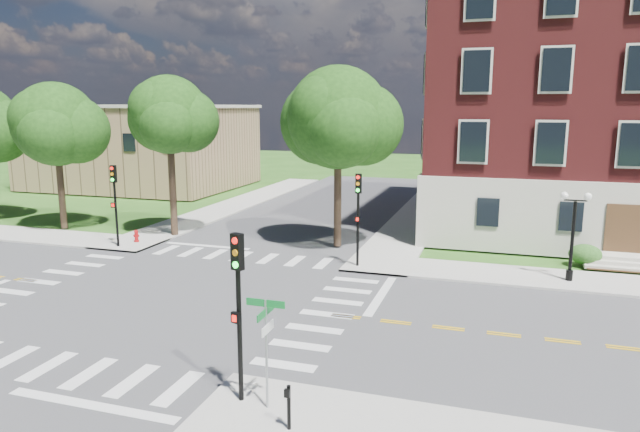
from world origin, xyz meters
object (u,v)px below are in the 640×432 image
(traffic_signal_ne, at_px, (358,208))
(fire_hydrant, at_px, (136,236))
(traffic_signal_se, at_px, (238,296))
(street_sign_pole, at_px, (266,332))
(push_button_post, at_px, (289,405))
(traffic_signal_nw, at_px, (115,195))
(twin_lamp_west, at_px, (573,231))

(traffic_signal_ne, height_order, fire_hydrant, traffic_signal_ne)
(traffic_signal_se, relative_size, traffic_signal_ne, 1.00)
(traffic_signal_ne, distance_m, street_sign_pole, 14.62)
(push_button_post, bearing_deg, traffic_signal_ne, 97.50)
(traffic_signal_nw, relative_size, fire_hydrant, 6.40)
(traffic_signal_ne, distance_m, twin_lamp_west, 10.25)
(twin_lamp_west, xyz_separation_m, fire_hydrant, (-24.35, 0.49, -2.06))
(push_button_post, bearing_deg, traffic_signal_nw, 137.44)
(traffic_signal_se, height_order, traffic_signal_ne, same)
(twin_lamp_west, bearing_deg, push_button_post, -117.12)
(traffic_signal_se, bearing_deg, twin_lamp_west, 56.32)
(push_button_post, height_order, fire_hydrant, push_button_post)
(traffic_signal_se, xyz_separation_m, street_sign_pole, (0.87, -0.14, -0.88))
(traffic_signal_se, bearing_deg, traffic_signal_nw, 136.06)
(push_button_post, relative_size, fire_hydrant, 1.60)
(street_sign_pole, relative_size, push_button_post, 2.58)
(push_button_post, bearing_deg, traffic_signal_se, 151.31)
(traffic_signal_ne, height_order, push_button_post, traffic_signal_ne)
(twin_lamp_west, height_order, street_sign_pole, twin_lamp_west)
(traffic_signal_se, distance_m, traffic_signal_nw, 20.46)
(traffic_signal_nw, xyz_separation_m, fire_hydrant, (0.37, 1.29, -2.72))
(traffic_signal_ne, xyz_separation_m, push_button_post, (2.03, -15.39, -2.39))
(traffic_signal_se, relative_size, traffic_signal_nw, 1.00)
(traffic_signal_ne, xyz_separation_m, twin_lamp_west, (10.21, 0.58, -0.66))
(traffic_signal_nw, distance_m, push_button_post, 22.57)
(traffic_signal_ne, bearing_deg, traffic_signal_se, -89.12)
(traffic_signal_se, height_order, street_sign_pole, traffic_signal_se)
(twin_lamp_west, relative_size, push_button_post, 3.53)
(twin_lamp_west, height_order, push_button_post, twin_lamp_west)
(street_sign_pole, bearing_deg, traffic_signal_ne, 94.28)
(traffic_signal_se, bearing_deg, push_button_post, -28.69)
(traffic_signal_se, xyz_separation_m, fire_hydrant, (-14.36, 15.48, -2.72))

